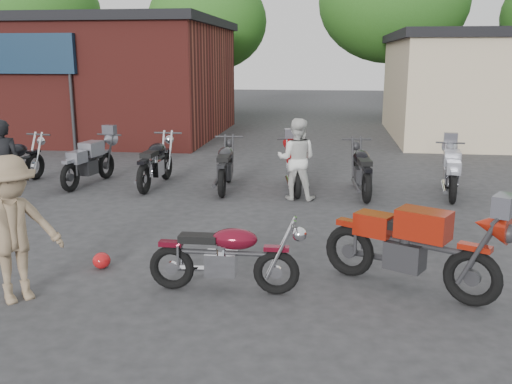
# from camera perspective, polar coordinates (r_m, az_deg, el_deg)

# --- Properties ---
(ground) EXTENTS (90.00, 90.00, 0.00)m
(ground) POSITION_cam_1_polar(r_m,az_deg,el_deg) (7.61, -2.52, -9.11)
(ground) COLOR #2C2C2E
(brick_building) EXTENTS (12.00, 8.00, 4.00)m
(brick_building) POSITION_cam_1_polar(r_m,az_deg,el_deg) (23.31, -18.90, 10.45)
(brick_building) COLOR maroon
(brick_building) RESTS_ON ground
(tree_0) EXTENTS (6.56, 6.56, 8.20)m
(tree_0) POSITION_cam_1_polar(r_m,az_deg,el_deg) (32.71, -20.99, 14.62)
(tree_0) COLOR #265817
(tree_0) RESTS_ON ground
(tree_1) EXTENTS (5.92, 5.92, 7.40)m
(tree_1) POSITION_cam_1_polar(r_m,az_deg,el_deg) (29.60, -4.84, 14.87)
(tree_1) COLOR #265817
(tree_1) RESTS_ON ground
(tree_2) EXTENTS (7.04, 7.04, 8.80)m
(tree_2) POSITION_cam_1_polar(r_m,az_deg,el_deg) (29.09, 13.46, 15.97)
(tree_2) COLOR #265817
(tree_2) RESTS_ON ground
(vintage_motorcycle) EXTENTS (1.85, 0.62, 1.07)m
(vintage_motorcycle) POSITION_cam_1_polar(r_m,az_deg,el_deg) (7.16, -3.00, -5.99)
(vintage_motorcycle) COLOR #590B19
(vintage_motorcycle) RESTS_ON ground
(sportbike) EXTENTS (2.32, 1.74, 1.30)m
(sportbike) POSITION_cam_1_polar(r_m,az_deg,el_deg) (7.42, 15.33, -4.85)
(sportbike) COLOR #9F1D0D
(sportbike) RESTS_ON ground
(helmet) EXTENTS (0.29, 0.29, 0.23)m
(helmet) POSITION_cam_1_polar(r_m,az_deg,el_deg) (8.36, -15.18, -6.63)
(helmet) COLOR #A91214
(helmet) RESTS_ON ground
(person_dark) EXTENTS (0.72, 0.57, 1.75)m
(person_dark) POSITION_cam_1_polar(r_m,az_deg,el_deg) (12.07, -23.85, 2.54)
(person_dark) COLOR black
(person_dark) RESTS_ON ground
(person_light) EXTENTS (0.88, 0.72, 1.69)m
(person_light) POSITION_cam_1_polar(r_m,az_deg,el_deg) (11.81, 4.08, 3.29)
(person_light) COLOR silver
(person_light) RESTS_ON ground
(person_tan) EXTENTS (1.28, 1.30, 1.80)m
(person_tan) POSITION_cam_1_polar(r_m,az_deg,el_deg) (7.40, -23.17, -3.49)
(person_tan) COLOR #8A7155
(person_tan) RESTS_ON ground
(row_bike_0) EXTENTS (1.04, 2.18, 1.21)m
(row_bike_0) POSITION_cam_1_polar(r_m,az_deg,el_deg) (14.20, -23.10, 2.97)
(row_bike_0) COLOR black
(row_bike_0) RESTS_ON ground
(row_bike_1) EXTENTS (1.00, 2.13, 1.19)m
(row_bike_1) POSITION_cam_1_polar(r_m,az_deg,el_deg) (13.75, -16.34, 3.15)
(row_bike_1) COLOR gray
(row_bike_1) RESTS_ON ground
(row_bike_2) EXTENTS (0.76, 2.17, 1.25)m
(row_bike_2) POSITION_cam_1_polar(r_m,az_deg,el_deg) (13.22, -9.99, 3.23)
(row_bike_2) COLOR black
(row_bike_2) RESTS_ON ground
(row_bike_3) EXTENTS (0.86, 2.12, 1.20)m
(row_bike_3) POSITION_cam_1_polar(r_m,az_deg,el_deg) (12.72, -3.07, 2.91)
(row_bike_3) COLOR #232326
(row_bike_3) RESTS_ON ground
(row_bike_4) EXTENTS (0.97, 2.09, 1.17)m
(row_bike_4) POSITION_cam_1_polar(r_m,az_deg,el_deg) (12.62, 3.84, 2.74)
(row_bike_4) COLOR #B60F11
(row_bike_4) RESTS_ON ground
(row_bike_5) EXTENTS (0.88, 2.13, 1.21)m
(row_bike_5) POSITION_cam_1_polar(r_m,az_deg,el_deg) (12.46, 10.52, 2.49)
(row_bike_5) COLOR black
(row_bike_5) RESTS_ON ground
(row_bike_6) EXTENTS (0.89, 2.04, 1.14)m
(row_bike_6) POSITION_cam_1_polar(r_m,az_deg,el_deg) (12.84, 18.96, 2.16)
(row_bike_6) COLOR gray
(row_bike_6) RESTS_ON ground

